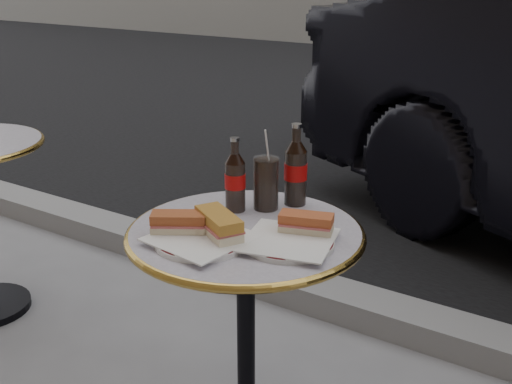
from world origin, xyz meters
The scene contains 10 objects.
curb centered at (0.00, 0.90, 0.05)m, with size 40.00×0.20×0.12m, color gray.
bistro_table centered at (0.00, 0.00, 0.37)m, with size 0.62×0.62×0.73m, color #BAB2C4, non-canonical shape.
plate_left centered at (-0.04, -0.13, 0.74)m, with size 0.23×0.23×0.01m, color white.
plate_right centered at (0.14, -0.02, 0.74)m, with size 0.22×0.22×0.01m, color silver.
sandwich_left_a centered at (-0.11, -0.13, 0.77)m, with size 0.14×0.06×0.05m, color #A5502A.
sandwich_left_b centered at (-0.02, -0.09, 0.77)m, with size 0.16×0.07×0.05m, color #B2792D.
sandwich_right centered at (0.16, 0.04, 0.77)m, with size 0.13×0.06×0.05m, color #B7562E.
cola_bottle_left centered at (-0.10, 0.10, 0.84)m, with size 0.06×0.06×0.21m, color black, non-canonical shape.
cola_bottle_right centered at (0.01, 0.23, 0.85)m, with size 0.07×0.07×0.24m, color black, non-canonical shape.
cola_glass centered at (-0.04, 0.16, 0.81)m, with size 0.07×0.07×0.15m, color black.
Camera 1 is at (0.87, -1.26, 1.39)m, focal length 45.00 mm.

